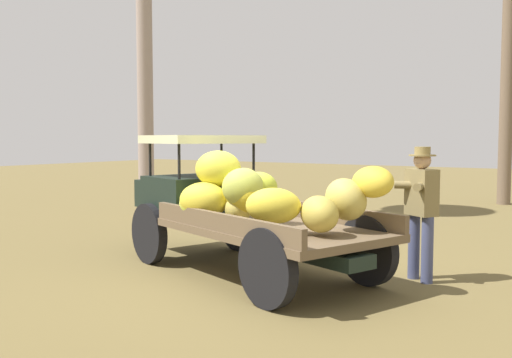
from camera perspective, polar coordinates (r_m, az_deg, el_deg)
name	(u,v)px	position (r m, az deg, el deg)	size (l,w,h in m)	color
ground_plane	(244,272)	(7.94, -1.23, -9.28)	(60.00, 60.00, 0.00)	brown
truck	(234,203)	(7.86, -2.26, -2.41)	(4.66, 2.89, 1.88)	black
farmer	(421,205)	(7.58, 16.23, -2.51)	(0.58, 0.55, 1.73)	#464C73
loose_banana_bunch	(362,237)	(9.63, 10.64, -5.77)	(0.54, 0.34, 0.39)	gold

